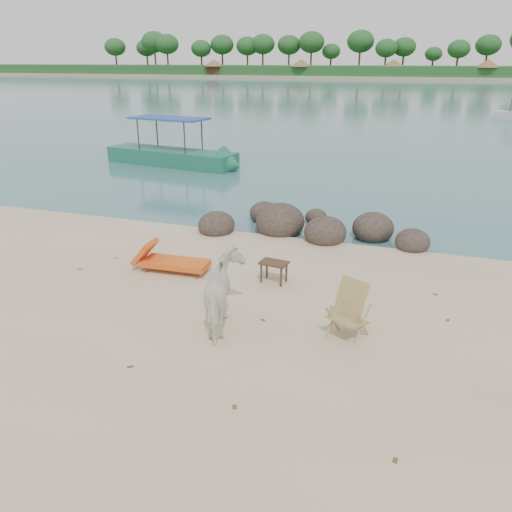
{
  "coord_description": "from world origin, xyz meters",
  "views": [
    {
      "loc": [
        3.44,
        -6.74,
        4.64
      ],
      "look_at": [
        0.51,
        2.0,
        1.0
      ],
      "focal_mm": 35.0,
      "sensor_mm": 36.0,
      "label": 1
    }
  ],
  "objects": [
    {
      "name": "far_shore",
      "position": [
        0.0,
        170.0,
        0.0
      ],
      "size": [
        420.0,
        90.0,
        1.4
      ],
      "primitive_type": "cube",
      "color": "tan",
      "rests_on": "ground"
    },
    {
      "name": "cow",
      "position": [
        0.33,
        0.78,
        0.68
      ],
      "size": [
        1.22,
        1.76,
        1.36
      ],
      "primitive_type": "imported",
      "rotation": [
        0.0,
        0.0,
        3.48
      ],
      "color": "white",
      "rests_on": "ground"
    },
    {
      "name": "dead_leaves",
      "position": [
        0.61,
        -0.07,
        0.0
      ],
      "size": [
        8.4,
        6.84,
        0.0
      ],
      "color": "brown",
      "rests_on": "ground"
    },
    {
      "name": "deck_chair",
      "position": [
        2.5,
        1.14,
        0.49
      ],
      "size": [
        0.87,
        0.89,
        0.97
      ],
      "primitive_type": null,
      "rotation": [
        0.0,
        0.0,
        -0.48
      ],
      "color": "#A58E52",
      "rests_on": "ground"
    },
    {
      "name": "far_scenery",
      "position": [
        0.03,
        136.7,
        3.14
      ],
      "size": [
        420.0,
        18.0,
        9.5
      ],
      "color": "#1E4C1E",
      "rests_on": "ground"
    },
    {
      "name": "boat_near",
      "position": [
        -7.93,
        14.5,
        1.77
      ],
      "size": [
        7.48,
        2.71,
        3.55
      ],
      "primitive_type": null,
      "rotation": [
        0.0,
        0.0,
        -0.15
      ],
      "color": "#1C654A",
      "rests_on": "water"
    },
    {
      "name": "boulders",
      "position": [
        0.47,
        6.53,
        0.2
      ],
      "size": [
        6.37,
        2.84,
        1.06
      ],
      "rotation": [
        0.0,
        0.0,
        -0.37
      ],
      "color": "#322821",
      "rests_on": "ground"
    },
    {
      "name": "water",
      "position": [
        0.0,
        90.0,
        0.0
      ],
      "size": [
        400.0,
        400.0,
        0.0
      ],
      "primitive_type": "plane",
      "color": "#346069",
      "rests_on": "ground"
    },
    {
      "name": "lounge_chair",
      "position": [
        -1.75,
        2.84,
        0.29
      ],
      "size": [
        1.96,
        0.77,
        0.58
      ],
      "primitive_type": null,
      "rotation": [
        0.0,
        0.0,
        0.05
      ],
      "color": "#E8491B",
      "rests_on": "ground"
    },
    {
      "name": "side_table",
      "position": [
        0.6,
        2.96,
        0.24
      ],
      "size": [
        0.64,
        0.46,
        0.48
      ],
      "primitive_type": null,
      "rotation": [
        0.0,
        0.0,
        -0.14
      ],
      "color": "#382116",
      "rests_on": "ground"
    }
  ]
}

